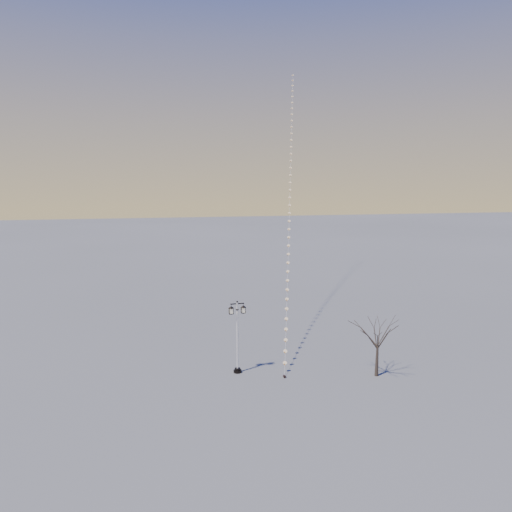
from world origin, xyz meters
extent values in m
plane|color=slate|center=(0.00, 0.00, 0.00)|extent=(300.00, 300.00, 0.00)
cylinder|color=black|center=(-0.52, 3.61, 0.08)|extent=(0.55, 0.55, 0.16)
cylinder|color=black|center=(-0.52, 3.61, 0.23)|extent=(0.39, 0.39, 0.14)
cylinder|color=white|center=(-0.52, 3.61, 2.61)|extent=(0.13, 0.13, 4.63)
cylinder|color=black|center=(-0.52, 3.61, 4.38)|extent=(0.20, 0.20, 0.06)
cube|color=black|center=(-0.52, 3.61, 4.78)|extent=(0.94, 0.11, 0.06)
sphere|color=black|center=(-0.52, 3.61, 4.90)|extent=(0.14, 0.14, 0.14)
pyramid|color=black|center=(-0.93, 3.59, 4.63)|extent=(0.43, 0.43, 0.14)
cube|color=beige|center=(-0.93, 3.59, 4.32)|extent=(0.26, 0.26, 0.33)
cube|color=black|center=(-0.93, 3.59, 4.14)|extent=(0.30, 0.30, 0.04)
pyramid|color=black|center=(-0.11, 3.63, 4.63)|extent=(0.43, 0.43, 0.14)
cube|color=beige|center=(-0.11, 3.63, 4.32)|extent=(0.26, 0.26, 0.33)
cube|color=black|center=(-0.11, 3.63, 4.14)|extent=(0.30, 0.30, 0.04)
cone|color=#332A22|center=(8.37, 1.00, 1.07)|extent=(0.25, 0.25, 2.13)
cylinder|color=black|center=(2.32, 2.04, 0.09)|extent=(0.18, 0.18, 0.18)
cylinder|color=black|center=(2.32, 2.04, 0.11)|extent=(0.03, 0.03, 0.22)
cone|color=orange|center=(7.92, 19.68, 13.42)|extent=(0.07, 0.07, 0.25)
cylinder|color=white|center=(2.32, 2.04, 0.54)|extent=(0.01, 0.01, 0.72)
camera|label=1|loc=(-6.05, -26.24, 12.69)|focal=33.14mm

